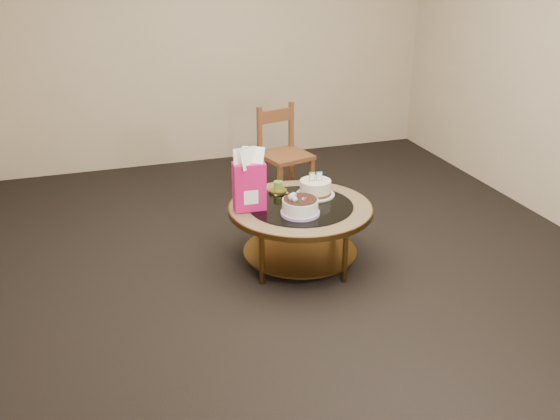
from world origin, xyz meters
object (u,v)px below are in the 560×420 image
object	(u,v)px
gift_bag	(249,180)
coffee_table	(300,215)
dining_chair	(283,154)
decorated_cake	(300,207)
cream_cake	(315,188)

from	to	relation	value
gift_bag	coffee_table	bearing A→B (deg)	-3.59
coffee_table	gift_bag	xyz separation A→B (m)	(-0.36, 0.05, 0.29)
dining_chair	decorated_cake	bearing A→B (deg)	-118.46
coffee_table	dining_chair	size ratio (longest dim) A/B	1.21
dining_chair	gift_bag	bearing A→B (deg)	-133.19
cream_cake	gift_bag	distance (m)	0.55
coffee_table	cream_cake	distance (m)	0.26
gift_bag	dining_chair	world-z (taller)	gift_bag
gift_bag	dining_chair	bearing A→B (deg)	65.58
coffee_table	cream_cake	xyz separation A→B (m)	(0.16, 0.14, 0.14)
gift_bag	dining_chair	xyz separation A→B (m)	(0.63, 1.16, -0.25)
decorated_cake	cream_cake	world-z (taller)	cream_cake
coffee_table	cream_cake	bearing A→B (deg)	40.43
coffee_table	dining_chair	distance (m)	1.24
decorated_cake	coffee_table	bearing A→B (deg)	68.25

